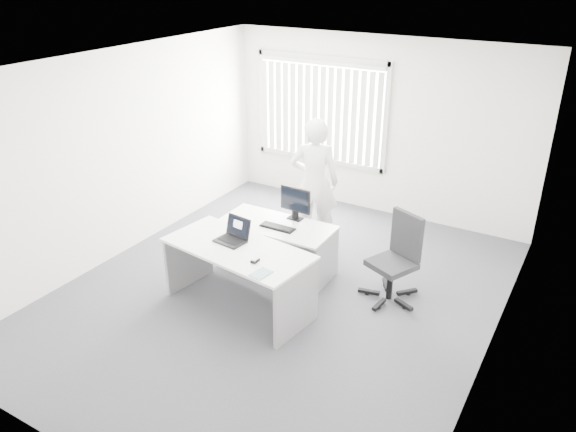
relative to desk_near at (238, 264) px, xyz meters
The scene contains 18 objects.
ground 0.79m from the desk_near, 60.09° to the left, with size 6.00×6.00×0.00m, color #55555D.
wall_back 3.58m from the desk_near, 85.54° to the left, with size 5.00×0.02×2.80m, color silver.
wall_front 2.67m from the desk_near, 83.90° to the right, with size 5.00×0.02×2.80m, color silver.
wall_left 2.42m from the desk_near, 168.09° to the left, with size 0.02×6.00×2.80m, color silver.
wall_right 2.93m from the desk_near, ahead, with size 0.02×6.00×2.80m, color silver.
ceiling 2.29m from the desk_near, 60.09° to the left, with size 5.00×6.00×0.02m, color white.
window 3.64m from the desk_near, 102.01° to the left, with size 2.32×0.06×1.76m, color #B9BAB5.
blinds 3.57m from the desk_near, 102.21° to the left, with size 2.20×0.10×1.50m, color silver, non-canonical shape.
desk_near is the anchor object (origin of this frame).
desk_far 0.97m from the desk_near, 93.82° to the left, with size 1.51×0.72×0.68m.
office_chair 1.90m from the desk_near, 36.49° to the left, with size 0.83×0.83×1.10m.
person 1.96m from the desk_near, 90.84° to the left, with size 0.69×0.45×1.88m, color white.
laptop 0.39m from the desk_near, 157.59° to the left, with size 0.35×0.31×0.27m, color black, non-canonical shape.
paper_sheet 0.38m from the desk_near, 11.72° to the right, with size 0.33×0.23×0.00m, color white.
mouse 0.47m from the desk_near, 26.35° to the right, with size 0.06×0.10×0.04m, color #B8B7BA, non-canonical shape.
booklet 0.70m from the desk_near, 33.12° to the right, with size 0.16×0.22×0.01m, color white.
keyboard 0.87m from the desk_near, 89.39° to the left, with size 0.46×0.15×0.02m, color black.
monitor 1.27m from the desk_near, 86.88° to the left, with size 0.44×0.13×0.44m, color black, non-canonical shape.
Camera 1 is at (3.11, -5.08, 3.86)m, focal length 35.00 mm.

